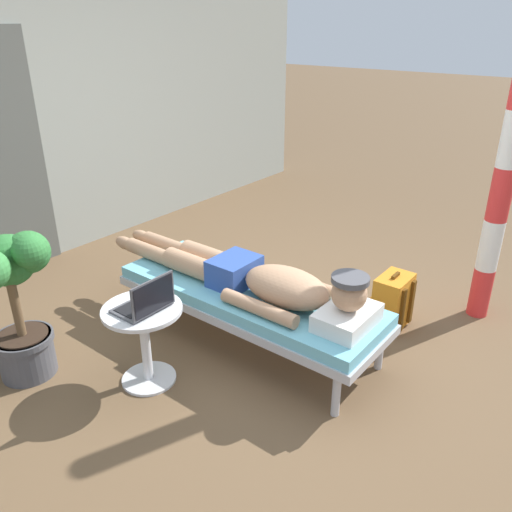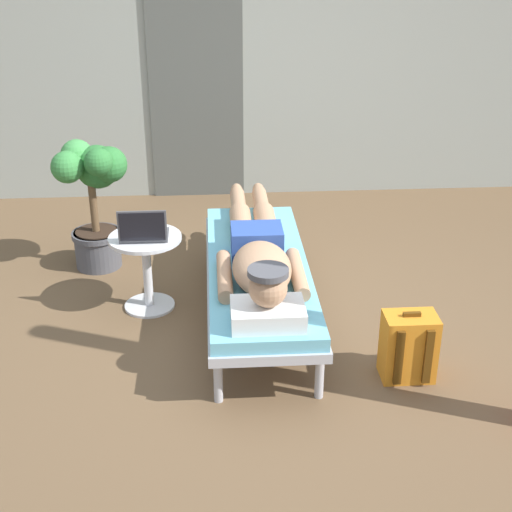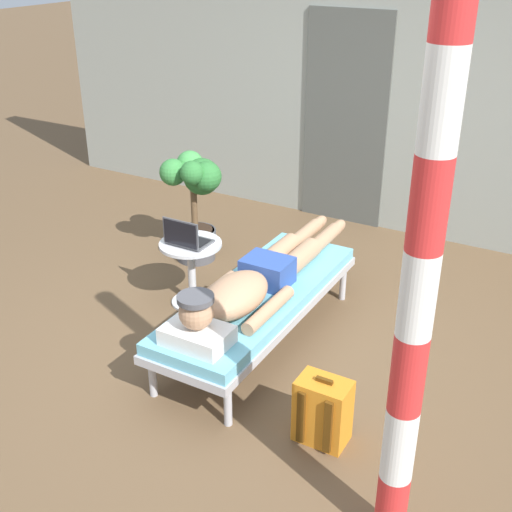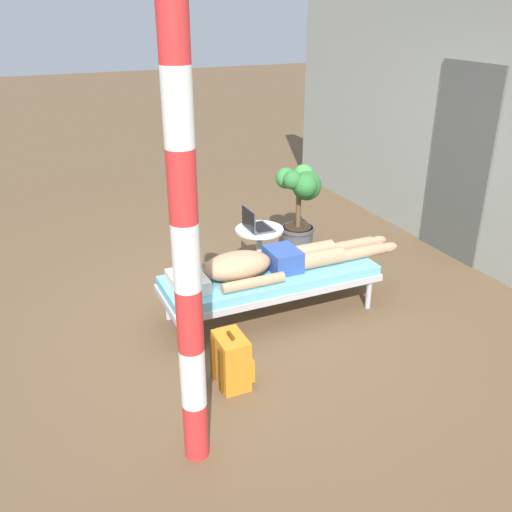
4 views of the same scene
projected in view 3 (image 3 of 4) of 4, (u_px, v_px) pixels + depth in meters
The scene contains 10 objects.
ground_plane at pixel (247, 355), 4.56m from camera, with size 40.00×40.00×0.00m, color brown.
house_wall_back at pixel (391, 88), 6.05m from camera, with size 7.60×0.20×2.70m, color #999E93.
house_door_panel at pixel (345, 121), 6.29m from camera, with size 0.84×0.03×2.04m, color #545651.
lounge_chair at pixel (259, 300), 4.56m from camera, with size 0.66×1.92×0.42m.
person_reclining at pixel (253, 282), 4.42m from camera, with size 0.53×2.17×0.33m.
side_table at pixel (191, 262), 5.06m from camera, with size 0.48×0.48×0.52m.
laptop at pixel (186, 238), 4.92m from camera, with size 0.31×0.24×0.23m.
backpack at pixel (323, 411), 3.73m from camera, with size 0.30×0.26×0.42m.
potted_plant at pixel (196, 196), 5.66m from camera, with size 0.53×0.46×0.96m.
porch_post at pixel (418, 294), 2.61m from camera, with size 0.15×0.15×2.70m.
Camera 3 is at (1.93, -3.25, 2.64)m, focal length 46.06 mm.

